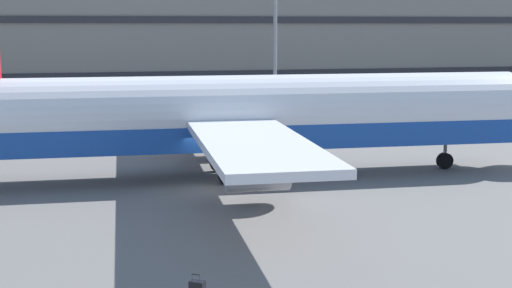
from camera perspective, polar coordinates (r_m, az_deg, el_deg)
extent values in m
plane|color=slate|center=(35.32, -3.65, -3.57)|extent=(600.00, 600.00, 0.00)
cube|color=gray|center=(82.04, -9.06, 9.84)|extent=(153.53, 14.41, 17.12)
cube|color=#2D2D33|center=(74.93, -8.58, 5.52)|extent=(151.99, 0.24, 0.70)
cube|color=#2D2D33|center=(74.75, -8.69, 9.88)|extent=(151.99, 0.24, 0.70)
cylinder|color=silver|center=(37.32, -0.94, 2.53)|extent=(30.36, 4.92, 3.98)
cube|color=#19479E|center=(37.47, -0.94, 0.87)|extent=(29.14, 4.80, 1.27)
cube|color=silver|center=(45.41, -4.01, 3.39)|extent=(4.79, 12.83, 0.36)
cube|color=silver|center=(29.06, -0.05, -0.09)|extent=(4.79, 12.83, 0.36)
cylinder|color=#9E9EA3|center=(43.39, -2.97, 1.26)|extent=(2.91, 2.28, 2.19)
cylinder|color=#9E9EA3|center=(31.62, 0.06, -1.86)|extent=(2.91, 2.28, 2.19)
cylinder|color=black|center=(41.32, 14.97, -1.31)|extent=(0.91, 0.38, 0.90)
cylinder|color=slate|center=(41.20, 15.02, -0.32)|extent=(0.20, 0.20, 1.45)
cylinder|color=black|center=(39.26, -3.10, -1.56)|extent=(0.91, 0.38, 0.90)
cylinder|color=slate|center=(39.12, -3.11, -0.51)|extent=(0.20, 0.20, 1.45)
cylinder|color=black|center=(35.98, -2.37, -2.58)|extent=(0.91, 0.38, 0.90)
cylinder|color=slate|center=(35.83, -2.37, -1.44)|extent=(0.20, 0.20, 1.45)
cylinder|color=gray|center=(68.93, 1.56, 11.16)|extent=(0.36, 0.36, 19.86)
cylinder|color=#333338|center=(20.56, -5.17, -10.69)|extent=(0.02, 0.02, 0.22)
cylinder|color=#333338|center=(20.47, -4.55, -10.78)|extent=(0.02, 0.02, 0.22)
cube|color=black|center=(20.48, -4.86, -10.45)|extent=(0.21, 0.15, 0.02)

